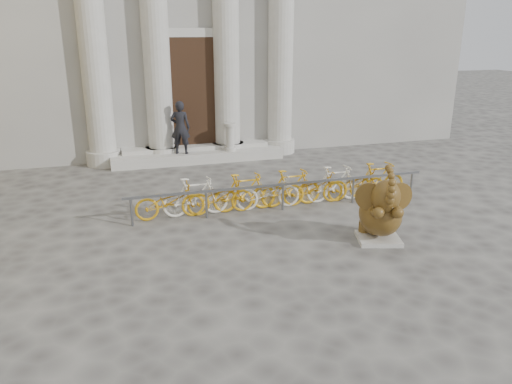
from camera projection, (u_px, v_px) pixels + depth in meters
name	position (u px, v px, depth m)	size (l,w,h in m)	color
ground	(291.00, 284.00, 9.21)	(80.00, 80.00, 0.00)	#474442
entrance_steps	(198.00, 156.00, 17.71)	(6.00, 1.20, 0.36)	#A8A59E
elephant_statue	(381.00, 213.00, 10.85)	(1.20, 1.44, 1.83)	#A8A59E
bike_rack	(279.00, 189.00, 13.01)	(8.00, 0.53, 1.00)	slate
pedestrian	(180.00, 128.00, 16.98)	(0.66, 0.43, 1.82)	black
balustrade_post	(230.00, 138.00, 17.54)	(0.40, 0.40, 0.98)	#A8A59E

